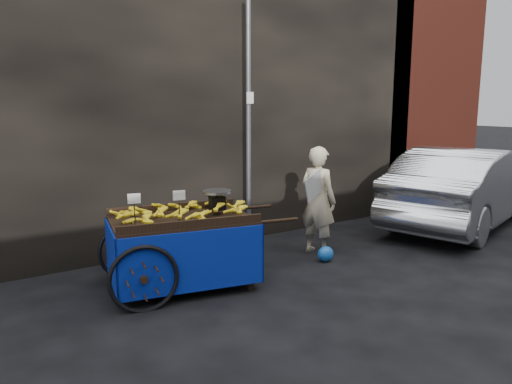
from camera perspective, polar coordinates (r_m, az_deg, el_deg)
ground at (r=7.18m, az=2.85°, el=-8.79°), size 80.00×80.00×0.00m
building_wall at (r=9.18m, az=-4.89°, el=11.26°), size 13.50×2.00×5.00m
street_pole at (r=8.02m, az=-0.87°, el=7.90°), size 0.12×0.10×4.00m
banana_cart at (r=6.35m, az=-8.95°, el=-3.86°), size 2.57×1.53×1.31m
vendor at (r=7.75m, az=7.10°, el=-0.95°), size 0.78×0.70×1.68m
plastic_bag at (r=7.53m, az=7.96°, el=-7.03°), size 0.26×0.21×0.23m
parked_car at (r=10.26m, az=22.69°, el=0.56°), size 4.79×2.80×1.49m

